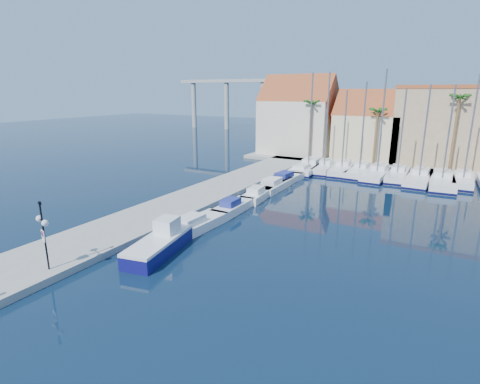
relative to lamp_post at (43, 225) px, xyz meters
name	(u,v)px	position (x,y,z in m)	size (l,w,h in m)	color
ground	(171,282)	(7.00, 3.16, -3.38)	(260.00, 260.00, 0.00)	black
quay_west	(187,202)	(-2.00, 16.66, -3.13)	(6.00, 77.00, 0.50)	gray
shore_north	(420,164)	(17.00, 51.16, -3.13)	(54.00, 16.00, 0.50)	gray
lamp_post	(43,225)	(0.00, 0.00, 0.00)	(1.44, 0.72, 4.39)	black
fishing_boat	(160,243)	(3.64, 6.11, -2.63)	(3.30, 6.71, 2.25)	#0F0F58
motorboat_west_0	(195,224)	(3.12, 10.96, -2.87)	(2.51, 6.89, 1.40)	white
motorboat_west_1	(233,207)	(3.39, 16.71, -2.87)	(1.92, 5.73, 1.40)	white
motorboat_west_2	(258,194)	(3.39, 21.95, -2.87)	(2.41, 6.01, 1.40)	white
motorboat_west_3	(274,185)	(3.23, 26.50, -2.87)	(2.40, 7.28, 1.40)	white
motorboat_west_4	(286,178)	(3.15, 30.38, -2.87)	(2.76, 7.08, 1.40)	white
motorboat_west_5	(303,170)	(3.32, 36.12, -2.87)	(2.53, 7.43, 1.40)	white
motorboat_west_6	(316,164)	(3.31, 41.82, -2.87)	(2.46, 6.30, 1.40)	white
sailboat_0	(310,166)	(3.24, 39.04, -2.80)	(3.68, 11.37, 13.58)	white
sailboat_1	(325,167)	(5.42, 39.41, -2.74)	(2.82, 8.58, 13.63)	white
sailboat_2	(342,168)	(7.80, 39.80, -2.80)	(3.28, 9.58, 11.25)	white
sailboat_3	(360,171)	(10.39, 39.40, -2.78)	(2.82, 8.97, 12.34)	white
sailboat_4	(378,173)	(12.76, 38.93, -2.77)	(3.01, 9.98, 13.81)	white
sailboat_5	(397,174)	(15.15, 39.45, -2.79)	(2.68, 9.10, 11.36)	white
sailboat_6	(420,178)	(17.85, 38.79, -2.80)	(3.12, 10.24, 11.93)	white
sailboat_7	(442,180)	(20.34, 38.53, -2.81)	(3.44, 10.96, 11.87)	white
sailboat_8	(463,180)	(22.64, 39.97, -2.76)	(2.53, 8.79, 13.03)	white
building_0	(298,119)	(-3.00, 50.16, 3.15)	(12.30, 9.00, 13.50)	beige
building_1	(369,129)	(9.00, 50.16, 1.92)	(10.30, 8.00, 11.00)	beige
building_2	(448,125)	(20.00, 51.16, 2.88)	(14.20, 10.20, 11.50)	#A08762
palm_0	(312,105)	(1.00, 45.16, 5.70)	(2.60, 2.60, 10.15)	brown
palm_1	(378,113)	(11.00, 45.16, 4.76)	(2.60, 2.60, 9.15)	brown
palm_2	(460,100)	(21.00, 45.16, 6.64)	(2.60, 2.60, 11.15)	brown
viaduct	(247,94)	(-32.07, 85.16, 6.87)	(48.00, 2.20, 14.45)	#9E9E99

